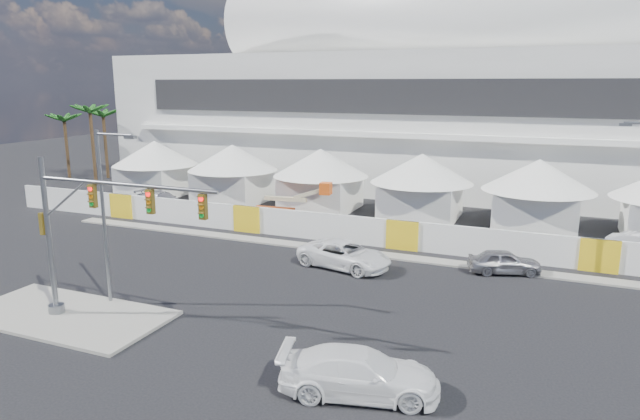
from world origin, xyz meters
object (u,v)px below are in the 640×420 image
at_px(streetlight_median, 106,206).
at_px(boom_lift, 280,210).
at_px(lot_car_c, 162,201).
at_px(traffic_mast, 81,233).
at_px(sedan_silver, 504,262).
at_px(pickup_curb, 345,255).
at_px(pickup_near, 359,373).

xyz_separation_m(streetlight_median, boom_lift, (-0.25, 19.21, -4.23)).
distance_m(lot_car_c, traffic_mast, 24.92).
height_order(sedan_silver, boom_lift, boom_lift).
bearing_deg(streetlight_median, traffic_mast, -77.24).
bearing_deg(streetlight_median, lot_car_c, 121.96).
bearing_deg(lot_car_c, streetlight_median, -134.46).
distance_m(pickup_curb, boom_lift, 12.84).
bearing_deg(sedan_silver, lot_car_c, 59.46).
distance_m(pickup_curb, pickup_near, 14.54).
distance_m(pickup_curb, lot_car_c, 22.56).
height_order(pickup_curb, boom_lift, boom_lift).
bearing_deg(streetlight_median, pickup_curb, 48.98).
bearing_deg(boom_lift, traffic_mast, -93.87).
bearing_deg(pickup_near, streetlight_median, 62.41).
bearing_deg(lot_car_c, sedan_silver, -88.39).
bearing_deg(pickup_near, boom_lift, 18.43).
bearing_deg(boom_lift, streetlight_median, -95.14).
height_order(lot_car_c, boom_lift, boom_lift).
xyz_separation_m(pickup_curb, pickup_near, (5.57, -13.43, 0.03)).
height_order(pickup_near, lot_car_c, pickup_near).
distance_m(sedan_silver, pickup_near, 16.48).
bearing_deg(traffic_mast, lot_car_c, 120.21).
xyz_separation_m(sedan_silver, boom_lift, (-18.12, 6.44, 0.20)).
xyz_separation_m(traffic_mast, boom_lift, (-0.76, 21.44, -3.44)).
xyz_separation_m(lot_car_c, traffic_mast, (12.41, -21.31, 3.55)).
bearing_deg(lot_car_c, traffic_mast, -136.20).
relative_size(pickup_curb, traffic_mast, 0.59).
height_order(sedan_silver, pickup_near, pickup_near).
height_order(traffic_mast, boom_lift, traffic_mast).
xyz_separation_m(sedan_silver, pickup_curb, (-9.09, -2.67, 0.10)).
bearing_deg(pickup_curb, pickup_near, -145.65).
bearing_deg(streetlight_median, boom_lift, 90.75).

